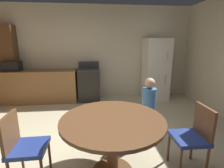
{
  "coord_description": "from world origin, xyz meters",
  "views": [
    {
      "loc": [
        -0.06,
        -2.26,
        1.62
      ],
      "look_at": [
        0.24,
        0.69,
        0.9
      ],
      "focal_mm": 26.65,
      "sensor_mm": 36.0,
      "label": 1
    }
  ],
  "objects_px": {
    "refrigerator": "(155,70)",
    "chair_west": "(22,144)",
    "chair_east": "(194,134)",
    "dining_table": "(113,130)",
    "oven_range": "(89,84)",
    "microwave": "(12,66)",
    "person_child": "(149,108)"
  },
  "relations": [
    {
      "from": "refrigerator",
      "to": "chair_west",
      "type": "bearing_deg",
      "value": -131.99
    },
    {
      "from": "chair_west",
      "to": "chair_east",
      "type": "height_order",
      "value": "same"
    },
    {
      "from": "dining_table",
      "to": "chair_west",
      "type": "xyz_separation_m",
      "value": [
        -1.04,
        -0.03,
        -0.1
      ]
    },
    {
      "from": "oven_range",
      "to": "microwave",
      "type": "relative_size",
      "value": 2.5
    },
    {
      "from": "refrigerator",
      "to": "chair_west",
      "type": "xyz_separation_m",
      "value": [
        -2.6,
        -2.89,
        -0.38
      ]
    },
    {
      "from": "refrigerator",
      "to": "person_child",
      "type": "bearing_deg",
      "value": -112.33
    },
    {
      "from": "microwave",
      "to": "dining_table",
      "type": "bearing_deg",
      "value": -50.17
    },
    {
      "from": "dining_table",
      "to": "microwave",
      "type": "bearing_deg",
      "value": 129.83
    },
    {
      "from": "dining_table",
      "to": "chair_east",
      "type": "height_order",
      "value": "chair_east"
    },
    {
      "from": "refrigerator",
      "to": "person_child",
      "type": "relative_size",
      "value": 1.61
    },
    {
      "from": "person_child",
      "to": "chair_west",
      "type": "bearing_deg",
      "value": -23.18
    },
    {
      "from": "refrigerator",
      "to": "dining_table",
      "type": "height_order",
      "value": "refrigerator"
    },
    {
      "from": "oven_range",
      "to": "person_child",
      "type": "height_order",
      "value": "oven_range"
    },
    {
      "from": "microwave",
      "to": "chair_west",
      "type": "height_order",
      "value": "microwave"
    },
    {
      "from": "chair_west",
      "to": "chair_east",
      "type": "relative_size",
      "value": 1.0
    },
    {
      "from": "chair_west",
      "to": "dining_table",
      "type": "bearing_deg",
      "value": -0.0
    },
    {
      "from": "refrigerator",
      "to": "chair_west",
      "type": "height_order",
      "value": "refrigerator"
    },
    {
      "from": "person_child",
      "to": "dining_table",
      "type": "bearing_deg",
      "value": 0.0
    },
    {
      "from": "refrigerator",
      "to": "microwave",
      "type": "distance_m",
      "value": 4.0
    },
    {
      "from": "chair_east",
      "to": "oven_range",
      "type": "bearing_deg",
      "value": -63.27
    },
    {
      "from": "oven_range",
      "to": "microwave",
      "type": "distance_m",
      "value": 2.13
    },
    {
      "from": "microwave",
      "to": "dining_table",
      "type": "relative_size",
      "value": 0.35
    },
    {
      "from": "refrigerator",
      "to": "chair_east",
      "type": "distance_m",
      "value": 2.96
    },
    {
      "from": "oven_range",
      "to": "refrigerator",
      "type": "relative_size",
      "value": 0.62
    },
    {
      "from": "chair_west",
      "to": "chair_east",
      "type": "xyz_separation_m",
      "value": [
        2.08,
        0.01,
        0.0
      ]
    },
    {
      "from": "oven_range",
      "to": "chair_west",
      "type": "relative_size",
      "value": 1.26
    },
    {
      "from": "chair_west",
      "to": "person_child",
      "type": "relative_size",
      "value": 0.8
    },
    {
      "from": "microwave",
      "to": "dining_table",
      "type": "distance_m",
      "value": 3.82
    },
    {
      "from": "microwave",
      "to": "refrigerator",
      "type": "bearing_deg",
      "value": -0.72
    },
    {
      "from": "refrigerator",
      "to": "person_child",
      "type": "xyz_separation_m",
      "value": [
        -0.89,
        -2.17,
        -0.3
      ]
    },
    {
      "from": "oven_range",
      "to": "dining_table",
      "type": "distance_m",
      "value": 2.95
    },
    {
      "from": "oven_range",
      "to": "person_child",
      "type": "bearing_deg",
      "value": -64.64
    }
  ]
}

